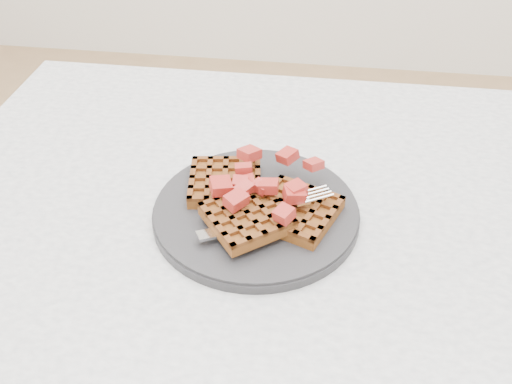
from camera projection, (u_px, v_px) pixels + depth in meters
table at (364, 298)px, 0.76m from camera, size 1.20×0.80×0.75m
plate at (256, 212)px, 0.71m from camera, size 0.26×0.26×0.02m
waffles at (256, 202)px, 0.70m from camera, size 0.21×0.19×0.03m
strawberry_pile at (256, 183)px, 0.68m from camera, size 0.15×0.15×0.02m
fork at (275, 218)px, 0.68m from camera, size 0.17×0.11×0.02m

